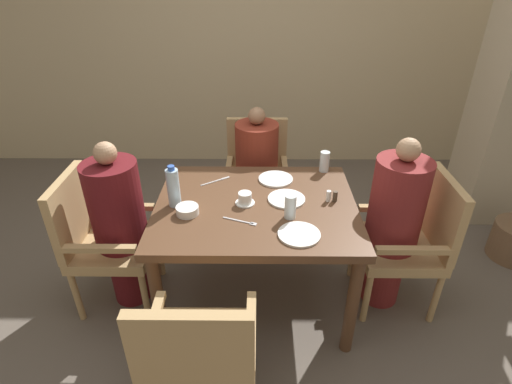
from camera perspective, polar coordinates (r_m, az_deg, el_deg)
The scene contains 22 objects.
ground_plane at distance 2.82m, azimuth -0.01°, elevation -14.49°, with size 16.00×16.00×0.00m, color #60564C.
wall_back at distance 4.21m, azimuth 0.26°, elevation 22.34°, with size 8.00×0.06×2.80m.
dining_table at distance 2.41m, azimuth -0.01°, elevation -3.57°, with size 1.18×0.97×0.74m.
chair_left_side at distance 2.68m, azimuth -21.34°, elevation -5.85°, with size 0.49×0.49×0.90m.
diner_in_left_chair at distance 2.59m, azimuth -18.84°, elevation -4.48°, with size 0.32×0.32×1.13m.
chair_far_side at distance 3.22m, azimuth 0.12°, elevation 2.80°, with size 0.49×0.49×0.90m.
diner_in_far_chair at distance 3.07m, azimuth 0.10°, elevation 2.63°, with size 0.32×0.32×1.08m.
chair_right_side at distance 2.67m, azimuth 21.43°, elevation -6.05°, with size 0.49×0.49×0.90m.
diner_in_right_chair at distance 2.57m, azimuth 18.96°, elevation -4.39°, with size 0.32×0.32×1.15m.
chair_near_corner at distance 1.89m, azimuth -8.01°, elevation -22.10°, with size 0.49×0.49×0.90m.
plate_main_left at distance 2.61m, azimuth 2.83°, elevation 1.87°, with size 0.22×0.22×0.01m.
plate_main_right at distance 2.10m, azimuth 6.18°, elevation -6.03°, with size 0.22×0.22×0.01m.
plate_dessert_center at distance 2.39m, azimuth 4.37°, elevation -0.99°, with size 0.22×0.22×0.01m.
teacup_with_saucer at distance 2.34m, azimuth -1.59°, elevation -1.02°, with size 0.12×0.12×0.07m.
bowl_small at distance 2.28m, azimuth -9.78°, elevation -2.57°, with size 0.13×0.13×0.05m.
water_bottle at distance 2.33m, azimuth -11.73°, elevation 0.67°, with size 0.07×0.07×0.25m.
glass_tall_near at distance 2.20m, azimuth 4.93°, elevation -2.10°, with size 0.06×0.06×0.14m.
glass_tall_mid at distance 2.73m, azimuth 9.76°, elevation 4.31°, with size 0.06×0.06×0.14m.
salt_shaker at distance 2.40m, azimuth 10.32°, elevation -0.57°, with size 0.03×0.03×0.07m.
pepper_shaker at distance 2.41m, azimuth 11.23°, elevation -0.60°, with size 0.03×0.03×0.07m.
fork_beside_plate at distance 2.19m, azimuth -1.84°, elevation -4.27°, with size 0.19×0.08×0.00m.
knife_beside_plate at distance 2.60m, azimuth -5.60°, elevation 1.62°, with size 0.18×0.13×0.00m.
Camera 1 is at (0.02, -2.00, 1.99)m, focal length 28.00 mm.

